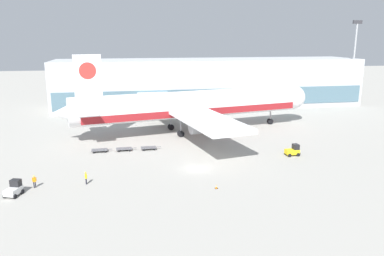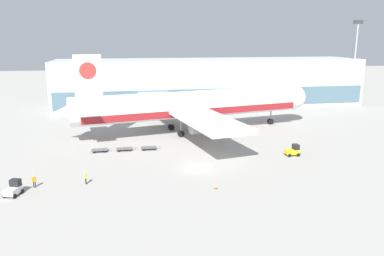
# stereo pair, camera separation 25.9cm
# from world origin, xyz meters

# --- Properties ---
(ground_plane) EXTENTS (400.00, 400.00, 0.00)m
(ground_plane) POSITION_xyz_m (0.00, 0.00, 0.00)
(ground_plane) COLOR #9E9B93
(terminal_building) EXTENTS (90.00, 18.20, 14.00)m
(terminal_building) POSITION_xyz_m (14.75, 55.21, 6.99)
(terminal_building) COLOR #B2B7BC
(terminal_building) RESTS_ON ground_plane
(light_mast) EXTENTS (2.80, 0.50, 25.07)m
(light_mast) POSITION_xyz_m (56.44, 46.78, 14.40)
(light_mast) COLOR #9EA0A5
(light_mast) RESTS_ON ground_plane
(airplane_main) EXTENTS (57.49, 48.63, 17.00)m
(airplane_main) POSITION_xyz_m (3.18, 23.75, 5.84)
(airplane_main) COLOR white
(airplane_main) RESTS_ON ground_plane
(baggage_tug_foreground) EXTENTS (2.53, 1.76, 2.00)m
(baggage_tug_foreground) POSITION_xyz_m (17.84, 3.71, 0.88)
(baggage_tug_foreground) COLOR yellow
(baggage_tug_foreground) RESTS_ON ground_plane
(baggage_tug_mid) EXTENTS (2.28, 2.76, 2.00)m
(baggage_tug_mid) POSITION_xyz_m (-25.40, -5.72, 0.88)
(baggage_tug_mid) COLOR silver
(baggage_tug_mid) RESTS_ON ground_plane
(baggage_dolly_lead) EXTENTS (3.72, 1.57, 0.48)m
(baggage_dolly_lead) POSITION_xyz_m (-15.53, 11.90, 0.39)
(baggage_dolly_lead) COLOR #56565B
(baggage_dolly_lead) RESTS_ON ground_plane
(baggage_dolly_second) EXTENTS (3.72, 1.57, 0.48)m
(baggage_dolly_second) POSITION_xyz_m (-11.19, 11.89, 0.39)
(baggage_dolly_second) COLOR #56565B
(baggage_dolly_second) RESTS_ON ground_plane
(baggage_dolly_third) EXTENTS (3.72, 1.57, 0.48)m
(baggage_dolly_third) POSITION_xyz_m (-6.74, 11.76, 0.39)
(baggage_dolly_third) COLOR #56565B
(baggage_dolly_third) RESTS_ON ground_plane
(ground_crew_near) EXTENTS (0.32, 0.55, 1.82)m
(ground_crew_near) POSITION_xyz_m (-16.54, -3.46, 1.08)
(ground_crew_near) COLOR black
(ground_crew_near) RESTS_ON ground_plane
(ground_crew_far) EXTENTS (0.55, 0.30, 1.76)m
(ground_crew_far) POSITION_xyz_m (-23.37, -3.47, 1.04)
(ground_crew_far) COLOR black
(ground_crew_far) RESTS_ON ground_plane
(traffic_cone_near) EXTENTS (0.40, 0.40, 0.55)m
(traffic_cone_near) POSITION_xyz_m (1.03, -8.31, 0.27)
(traffic_cone_near) COLOR black
(traffic_cone_near) RESTS_ON ground_plane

